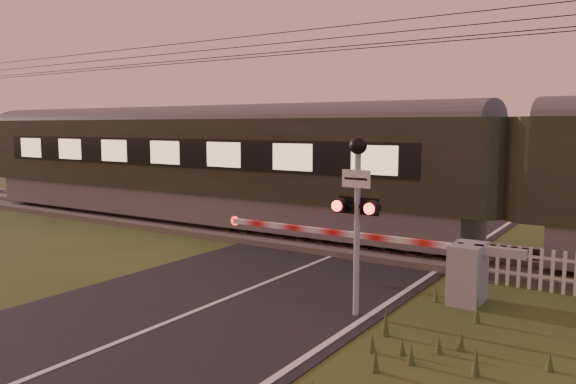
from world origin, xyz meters
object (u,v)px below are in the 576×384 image
Objects in this scene: train at (515,178)px; crossing_signal at (357,194)px; boom_gate at (452,268)px; picket_fence at (524,267)px.

crossing_signal is at bearing -105.97° from train.
crossing_signal is (-1.14, -1.86, 1.55)m from boom_gate.
boom_gate is 2.68m from crossing_signal.
picket_fence is (1.03, 1.60, -0.20)m from boom_gate.
boom_gate is 2.14× the size of crossing_signal.
crossing_signal is 1.06× the size of picket_fence.
crossing_signal is (-1.53, -5.35, 0.05)m from train.
train is 5.86× the size of boom_gate.
train reaches higher than picket_fence.
boom_gate is (-0.39, -3.49, -1.50)m from train.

